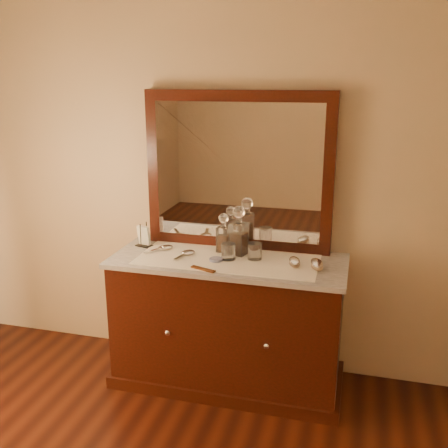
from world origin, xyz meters
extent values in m
plane|color=tan|center=(0.00, 2.25, 1.40)|extent=(4.50, 4.50, 0.00)
cube|color=black|center=(0.00, 1.96, 0.41)|extent=(1.40, 0.55, 0.82)
cube|color=black|center=(0.00, 1.96, 0.04)|extent=(1.46, 0.59, 0.08)
sphere|color=silver|center=(-0.30, 1.67, 0.45)|extent=(0.04, 0.04, 0.04)
sphere|color=silver|center=(0.30, 1.67, 0.45)|extent=(0.04, 0.04, 0.04)
cube|color=silver|center=(0.00, 1.96, 0.83)|extent=(1.44, 0.59, 0.03)
cube|color=black|center=(0.00, 2.20, 1.35)|extent=(1.20, 0.08, 1.00)
cube|color=white|center=(0.00, 2.17, 1.35)|extent=(1.06, 0.01, 0.86)
cube|color=white|center=(0.00, 1.94, 0.85)|extent=(1.10, 0.45, 0.00)
cylinder|color=silver|center=(-0.06, 1.89, 0.86)|extent=(0.09, 0.09, 0.01)
cube|color=brown|center=(-0.09, 1.73, 0.86)|extent=(0.16, 0.08, 0.01)
cube|color=black|center=(-0.60, 2.05, 0.85)|extent=(0.12, 0.09, 0.01)
cylinder|color=black|center=(-0.61, 2.02, 0.93)|extent=(0.01, 0.01, 0.16)
cylinder|color=black|center=(-0.59, 2.08, 0.93)|extent=(0.01, 0.01, 0.16)
cube|color=white|center=(-0.60, 2.05, 0.92)|extent=(0.09, 0.06, 0.13)
cube|color=brown|center=(-0.06, 2.07, 0.91)|extent=(0.07, 0.07, 0.11)
cube|color=white|center=(-0.06, 2.07, 0.94)|extent=(0.08, 0.08, 0.16)
cylinder|color=white|center=(-0.06, 2.07, 1.03)|extent=(0.04, 0.04, 0.03)
sphere|color=white|center=(-0.06, 2.07, 1.07)|extent=(0.07, 0.07, 0.06)
cube|color=brown|center=(0.04, 2.04, 0.92)|extent=(0.10, 0.10, 0.14)
cube|color=white|center=(0.04, 2.04, 0.95)|extent=(0.12, 0.12, 0.20)
cylinder|color=white|center=(0.04, 2.04, 1.07)|extent=(0.05, 0.05, 0.03)
sphere|color=white|center=(0.04, 2.04, 1.13)|extent=(0.10, 0.10, 0.08)
ellipsoid|color=#917259|center=(0.41, 1.94, 0.86)|extent=(0.09, 0.15, 0.02)
ellipsoid|color=silver|center=(0.41, 1.94, 0.88)|extent=(0.09, 0.15, 0.02)
ellipsoid|color=#917259|center=(0.54, 1.93, 0.87)|extent=(0.10, 0.17, 0.02)
ellipsoid|color=silver|center=(0.54, 1.93, 0.88)|extent=(0.10, 0.17, 0.02)
ellipsoid|color=silver|center=(-0.44, 2.02, 0.86)|extent=(0.13, 0.13, 0.02)
cube|color=silver|center=(-0.49, 1.94, 0.86)|extent=(0.09, 0.13, 0.01)
ellipsoid|color=silver|center=(-0.27, 1.97, 0.86)|extent=(0.10, 0.11, 0.02)
cube|color=silver|center=(-0.28, 1.88, 0.86)|extent=(0.05, 0.13, 0.01)
cylinder|color=white|center=(0.01, 1.94, 0.90)|extent=(0.09, 0.09, 0.10)
cylinder|color=white|center=(0.16, 1.98, 0.90)|extent=(0.09, 0.09, 0.10)
camera|label=1|loc=(0.74, -0.91, 1.93)|focal=41.09mm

